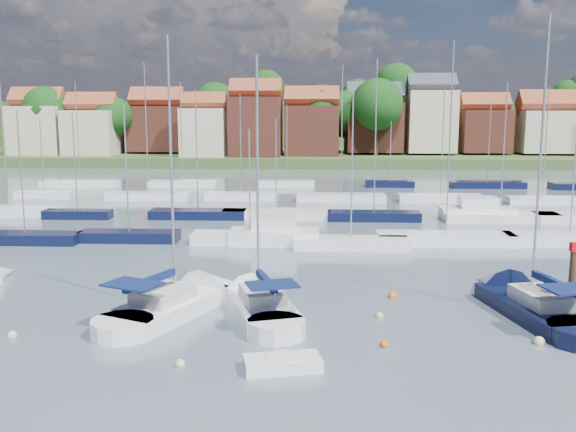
{
  "coord_description": "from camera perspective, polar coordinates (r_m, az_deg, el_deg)",
  "views": [
    {
      "loc": [
        -2.01,
        -29.53,
        10.68
      ],
      "look_at": [
        -3.97,
        14.0,
        3.29
      ],
      "focal_mm": 40.0,
      "sensor_mm": 36.0,
      "label": 1
    }
  ],
  "objects": [
    {
      "name": "buoy_b",
      "position": [
        27.88,
        -9.57,
        -13.03
      ],
      "size": [
        0.43,
        0.43,
        0.43
      ],
      "primitive_type": "sphere",
      "color": "beige",
      "rests_on": "ground"
    },
    {
      "name": "buoy_c",
      "position": [
        30.82,
        0.45,
        -10.65
      ],
      "size": [
        0.48,
        0.48,
        0.48
      ],
      "primitive_type": "sphere",
      "color": "#D85914",
      "rests_on": "ground"
    },
    {
      "name": "ground",
      "position": [
        70.38,
        4.19,
        0.87
      ],
      "size": [
        260.0,
        260.0,
        0.0
      ],
      "primitive_type": "plane",
      "color": "#46545F",
      "rests_on": "ground"
    },
    {
      "name": "buoy_f",
      "position": [
        32.01,
        21.42,
        -10.55
      ],
      "size": [
        0.52,
        0.52,
        0.52
      ],
      "primitive_type": "sphere",
      "color": "beige",
      "rests_on": "ground"
    },
    {
      "name": "tender",
      "position": [
        27.09,
        -0.49,
        -12.99
      ],
      "size": [
        3.4,
        2.1,
        0.68
      ],
      "rotation": [
        0.0,
        0.0,
        0.21
      ],
      "color": "white",
      "rests_on": "ground"
    },
    {
      "name": "timber_piling",
      "position": [
        34.75,
        23.82,
        -7.13
      ],
      "size": [
        0.4,
        0.4,
        6.46
      ],
      "color": "#4C331E",
      "rests_on": "ground"
    },
    {
      "name": "buoy_h",
      "position": [
        36.72,
        -0.75,
        -7.28
      ],
      "size": [
        0.5,
        0.5,
        0.5
      ],
      "primitive_type": "sphere",
      "color": "#D85914",
      "rests_on": "ground"
    },
    {
      "name": "sailboat_centre",
      "position": [
        34.78,
        -2.89,
        -7.65
      ],
      "size": [
        5.87,
        10.89,
        14.37
      ],
      "rotation": [
        0.0,
        0.0,
        1.88
      ],
      "color": "white",
      "rests_on": "ground"
    },
    {
      "name": "sailboat_navy",
      "position": [
        37.01,
        20.0,
        -7.17
      ],
      "size": [
        5.66,
        12.35,
        16.54
      ],
      "rotation": [
        0.0,
        0.0,
        1.79
      ],
      "color": "black",
      "rests_on": "ground"
    },
    {
      "name": "buoy_d",
      "position": [
        29.87,
        8.57,
        -11.43
      ],
      "size": [
        0.42,
        0.42,
        0.42
      ],
      "primitive_type": "sphere",
      "color": "#D85914",
      "rests_on": "ground"
    },
    {
      "name": "far_shore_town",
      "position": [
        162.37,
        4.11,
        7.46
      ],
      "size": [
        212.46,
        90.0,
        22.27
      ],
      "color": "#3E4E27",
      "rests_on": "ground"
    },
    {
      "name": "marina_field",
      "position": [
        65.6,
        5.97,
        0.59
      ],
      "size": [
        79.62,
        41.41,
        15.93
      ],
      "color": "white",
      "rests_on": "ground"
    },
    {
      "name": "buoy_g",
      "position": [
        33.7,
        8.13,
        -8.95
      ],
      "size": [
        0.41,
        0.41,
        0.41
      ],
      "primitive_type": "sphere",
      "color": "beige",
      "rests_on": "ground"
    },
    {
      "name": "buoy_a",
      "position": [
        33.28,
        -23.3,
        -9.9
      ],
      "size": [
        0.46,
        0.46,
        0.46
      ],
      "primitive_type": "sphere",
      "color": "beige",
      "rests_on": "ground"
    },
    {
      "name": "buoy_e",
      "position": [
        37.21,
        9.27,
        -7.18
      ],
      "size": [
        0.54,
        0.54,
        0.54
      ],
      "primitive_type": "sphere",
      "color": "#D85914",
      "rests_on": "ground"
    },
    {
      "name": "sailboat_left",
      "position": [
        35.36,
        -9.14,
        -7.48
      ],
      "size": [
        7.42,
        11.62,
        15.49
      ],
      "rotation": [
        0.0,
        0.0,
        1.15
      ],
      "color": "white",
      "rests_on": "ground"
    }
  ]
}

